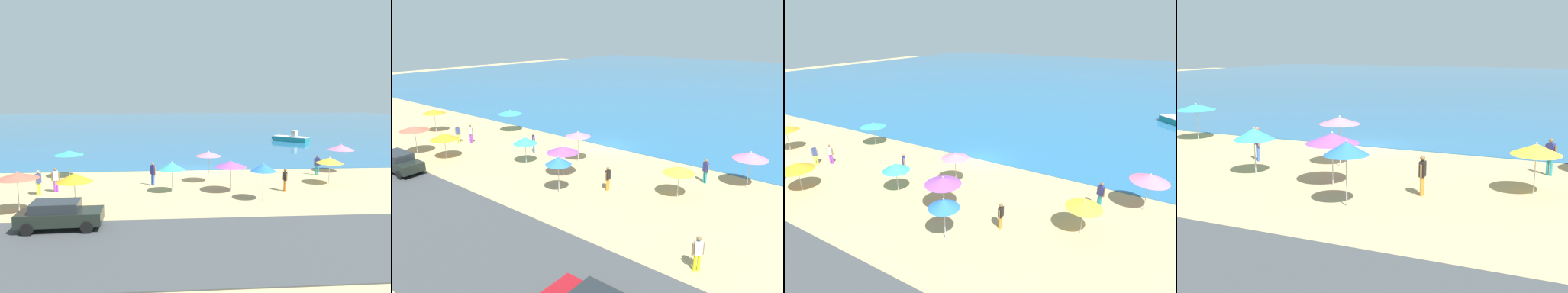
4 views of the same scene
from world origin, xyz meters
TOP-DOWN VIEW (x-y plane):
  - ground_plane at (0.00, 0.00)m, footprint 160.00×160.00m
  - sea at (0.00, 55.00)m, footprint 150.00×110.00m
  - coastal_road at (0.00, -18.00)m, footprint 80.00×8.00m
  - beach_umbrella_0 at (12.89, -1.69)m, footprint 2.30×2.30m
  - beach_umbrella_1 at (3.50, -10.42)m, footprint 1.72×1.72m
  - beach_umbrella_2 at (-2.55, -7.84)m, footprint 1.92×1.92m
  - beach_umbrella_3 at (9.91, -6.15)m, footprint 2.04×2.04m
  - beach_umbrella_4 at (-8.64, -11.22)m, footprint 2.27×2.27m
  - beach_umbrella_5 at (1.68, -8.06)m, footprint 2.34×2.34m
  - beach_umbrella_6 at (0.44, -4.87)m, footprint 2.03×2.03m
  - beach_umbrella_7 at (-11.73, -12.12)m, footprint 2.44×2.44m
  - beach_umbrella_8 at (-11.26, -2.04)m, footprint 2.44×2.44m
  - bather_0 at (-10.97, -7.15)m, footprint 0.53×0.34m
  - bather_1 at (5.75, -8.05)m, footprint 0.22×0.57m
  - bather_2 at (-11.95, -7.91)m, footprint 0.37×0.51m
  - bather_4 at (10.31, -2.74)m, footprint 0.52×0.36m
  - bather_5 at (-4.01, -5.60)m, footprint 0.46×0.40m
  - parked_car_1 at (-8.51, -15.21)m, footprint 4.35×1.96m
  - skiff_nearshore at (15.68, 20.74)m, footprint 4.95×4.77m

SIDE VIEW (x-z plane):
  - ground_plane at x=0.00m, z-range 0.00..0.00m
  - sea at x=0.00m, z-range 0.00..0.05m
  - coastal_road at x=0.00m, z-range 0.00..0.06m
  - skiff_nearshore at x=15.68m, z-range -0.32..1.33m
  - parked_car_1 at x=-8.51m, z-range 0.10..1.59m
  - bather_1 at x=5.75m, z-range 0.10..1.77m
  - bather_2 at x=-11.95m, z-range 0.11..1.88m
  - bather_4 at x=10.31m, z-range 0.11..1.88m
  - bather_0 at x=-10.97m, z-range 0.11..1.91m
  - bather_5 at x=-4.01m, z-range 0.12..1.95m
  - beach_umbrella_3 at x=9.91m, z-range 0.80..2.99m
  - beach_umbrella_2 at x=-2.55m, z-range 0.79..3.06m
  - beach_umbrella_4 at x=-8.64m, z-range 0.80..3.07m
  - beach_umbrella_5 at x=1.68m, z-range 0.89..3.25m
  - beach_umbrella_8 at x=-11.26m, z-range 0.92..3.29m
  - beach_umbrella_1 at x=3.50m, z-range 0.96..3.53m
  - beach_umbrella_7 at x=-11.73m, z-range 1.02..3.57m
  - beach_umbrella_0 at x=12.89m, z-range 0.99..3.60m
  - beach_umbrella_6 at x=0.44m, z-range 1.03..3.61m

